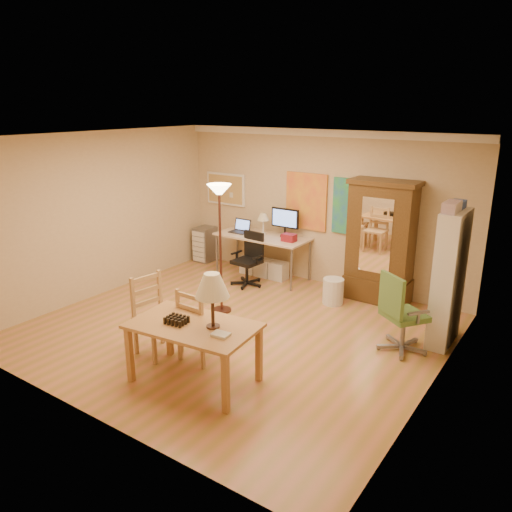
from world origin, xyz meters
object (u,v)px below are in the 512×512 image
Objects in this scene: office_chair_black at (248,271)px; office_chair_green at (401,330)px; dining_table at (200,314)px; bookshelf at (449,279)px; computer_desk at (265,252)px; armoire at (380,250)px.

office_chair_green is (3.07, -0.90, 0.03)m from office_chair_black.
dining_table is 0.83× the size of bookshelf.
computer_desk is at bearing 112.34° from dining_table.
computer_desk is 0.88× the size of armoire.
office_chair_black is 3.20m from office_chair_green.
dining_table is at bearing -101.51° from armoire.
computer_desk is 2.20m from armoire.
dining_table is 2.69m from office_chair_green.
office_chair_black is at bearing -90.60° from computer_desk.
bookshelf is (3.46, -0.87, 0.42)m from computer_desk.
office_chair_green is (1.63, 2.06, -0.57)m from dining_table.
bookshelf reaches higher than office_chair_green.
armoire is at bearing 120.98° from office_chair_green.
bookshelf is (2.03, 2.62, 0.05)m from dining_table.
office_chair_black is at bearing 163.73° from office_chair_green.
office_chair_black is at bearing 115.96° from dining_table.
office_chair_green reaches higher than office_chair_black.
office_chair_green is 0.93m from bookshelf.
armoire is (0.73, 3.57, 0.01)m from dining_table.
bookshelf is (1.30, -0.95, 0.04)m from armoire.
computer_desk reaches higher than office_chair_green.
computer_desk is 0.58m from office_chair_black.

